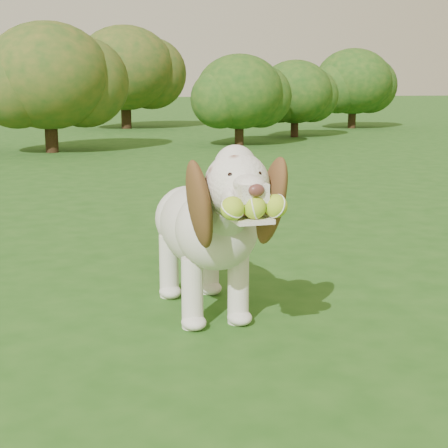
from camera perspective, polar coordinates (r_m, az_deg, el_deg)
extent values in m
plane|color=#1F4E16|center=(2.77, -8.77, -9.90)|extent=(80.00, 80.00, 0.00)
ellipsoid|color=silver|center=(3.06, -1.95, -0.18)|extent=(0.40, 0.70, 0.35)
ellipsoid|color=silver|center=(2.81, -0.61, -0.40)|extent=(0.37, 0.37, 0.34)
ellipsoid|color=silver|center=(3.28, -3.02, 0.46)|extent=(0.34, 0.34, 0.31)
cylinder|color=silver|center=(2.67, 0.19, 0.93)|extent=(0.21, 0.29, 0.27)
sphere|color=silver|center=(2.53, 1.08, 3.31)|extent=(0.26, 0.26, 0.24)
sphere|color=silver|center=(2.54, 0.95, 4.84)|extent=(0.17, 0.17, 0.16)
cube|color=silver|center=(2.40, 2.10, 2.73)|extent=(0.11, 0.15, 0.07)
ellipsoid|color=#592D28|center=(2.33, 2.72, 2.81)|extent=(0.06, 0.04, 0.04)
cube|color=silver|center=(2.40, 2.20, 0.42)|extent=(0.14, 0.16, 0.02)
ellipsoid|color=brown|center=(2.51, -2.07, 1.61)|extent=(0.15, 0.24, 0.37)
ellipsoid|color=brown|center=(2.59, 3.98, 1.93)|extent=(0.15, 0.23, 0.37)
cylinder|color=silver|center=(3.41, -3.61, 1.58)|extent=(0.08, 0.18, 0.13)
cylinder|color=silver|center=(2.88, -2.65, -5.76)|extent=(0.10, 0.10, 0.30)
cylinder|color=silver|center=(2.93, 1.19, -5.41)|extent=(0.10, 0.10, 0.30)
cylinder|color=silver|center=(3.29, -4.60, -3.50)|extent=(0.10, 0.10, 0.30)
cylinder|color=silver|center=(3.34, -1.21, -3.24)|extent=(0.10, 0.10, 0.30)
sphere|color=#9FCD2F|center=(2.33, 0.71, 1.31)|extent=(0.09, 0.09, 0.08)
sphere|color=#9FCD2F|center=(2.36, 2.54, 1.41)|extent=(0.09, 0.09, 0.08)
sphere|color=#9FCD2F|center=(2.38, 4.32, 1.51)|extent=(0.09, 0.09, 0.08)
cylinder|color=#382314|center=(14.97, -8.13, 9.18)|extent=(0.22, 0.22, 0.69)
ellipsoid|color=#184715|center=(14.96, -8.24, 12.72)|extent=(2.08, 2.08, 1.77)
cylinder|color=#382314|center=(15.17, 10.59, 8.85)|extent=(0.17, 0.17, 0.54)
ellipsoid|color=#184715|center=(15.16, 10.70, 11.58)|extent=(1.62, 1.62, 1.38)
cylinder|color=#382314|center=(11.00, 1.27, 7.75)|extent=(0.14, 0.14, 0.46)
ellipsoid|color=#184715|center=(10.97, 1.29, 10.94)|extent=(1.38, 1.38, 1.17)
cylinder|color=#382314|center=(12.68, 5.88, 8.21)|extent=(0.14, 0.14, 0.44)
ellipsoid|color=#184715|center=(12.65, 5.94, 10.88)|extent=(1.33, 1.33, 1.13)
cylinder|color=#382314|center=(10.20, -14.16, 7.44)|extent=(0.18, 0.18, 0.59)
ellipsoid|color=#184715|center=(10.17, -14.39, 11.86)|extent=(1.77, 1.77, 1.50)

